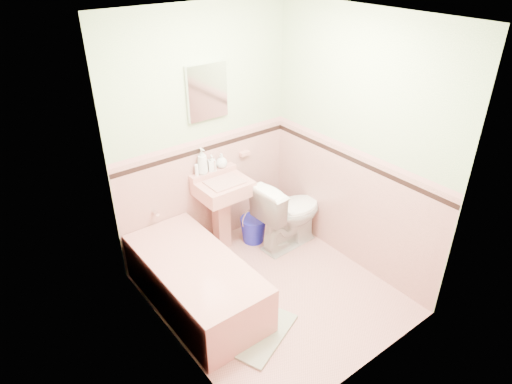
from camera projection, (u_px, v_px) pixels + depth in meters
floor at (272, 293)px, 4.35m from camera, size 2.20×2.20×0.00m
ceiling at (278, 17)px, 3.11m from camera, size 2.20×2.20×0.00m
wall_back at (204, 136)px, 4.49m from camera, size 2.50×0.00×2.50m
wall_front at (382, 240)px, 2.97m from camera, size 2.50×0.00×2.50m
wall_left at (166, 218)px, 3.20m from camera, size 0.00×2.50×2.50m
wall_right at (356, 147)px, 4.26m from camera, size 0.00×2.50×2.50m
wainscot_back at (208, 194)px, 4.80m from camera, size 2.00×0.00×2.00m
wainscot_front at (368, 312)px, 3.30m from camera, size 2.00×0.00×2.00m
wainscot_left at (175, 288)px, 3.53m from camera, size 0.00×2.20×2.20m
wainscot_right at (349, 207)px, 4.58m from camera, size 0.00×2.20×2.20m
accent_back at (205, 149)px, 4.54m from camera, size 2.00×0.00×2.00m
accent_front at (377, 254)px, 3.05m from camera, size 2.00×0.00×2.00m
accent_left at (170, 232)px, 3.27m from camera, size 0.00×2.20×2.20m
accent_right at (354, 160)px, 4.32m from camera, size 0.00×2.20×2.20m
cap_back at (205, 140)px, 4.49m from camera, size 2.00×0.00×2.00m
cap_front at (379, 242)px, 3.00m from camera, size 2.00×0.00×2.00m
cap_left at (168, 221)px, 3.23m from camera, size 0.00×2.20×2.20m
cap_right at (355, 151)px, 4.27m from camera, size 0.00×2.20×2.20m
bathtub at (196, 283)px, 4.13m from camera, size 0.70×1.50×0.45m
tub_faucet at (155, 212)px, 4.43m from camera, size 0.04×0.12×0.04m
sink at (224, 216)px, 4.76m from camera, size 0.53×0.48×0.83m
sink_faucet at (215, 166)px, 4.59m from camera, size 0.02×0.02×0.10m
medicine_cabinet at (207, 92)px, 4.27m from camera, size 0.43×0.04×0.53m
soap_dish at (245, 153)px, 4.86m from camera, size 0.11×0.07×0.04m
soap_bottle_left at (202, 161)px, 4.52m from camera, size 0.11×0.11×0.27m
soap_bottle_mid at (212, 163)px, 4.61m from camera, size 0.10×0.10×0.17m
soap_bottle_right at (222, 161)px, 4.68m from camera, size 0.15×0.15×0.15m
tube at (197, 170)px, 4.52m from camera, size 0.04×0.04×0.12m
toilet at (289, 213)px, 4.86m from camera, size 0.79×0.48×0.79m
bucket at (253, 229)px, 5.03m from camera, size 0.36×0.36×0.29m
bath_mat at (258, 332)px, 3.91m from camera, size 0.79×0.67×0.03m
shoe at (263, 313)px, 4.04m from camera, size 0.16×0.11×0.06m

